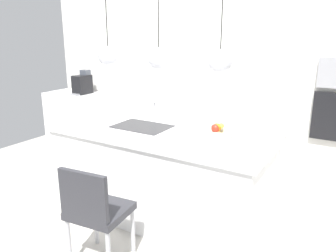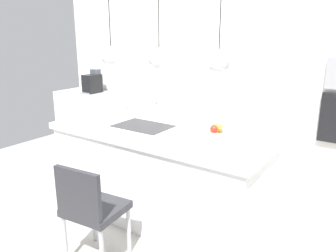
{
  "view_description": "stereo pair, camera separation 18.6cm",
  "coord_description": "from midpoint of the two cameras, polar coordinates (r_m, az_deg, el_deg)",
  "views": [
    {
      "loc": [
        1.7,
        -2.62,
        1.83
      ],
      "look_at": [
        0.1,
        0.0,
        0.97
      ],
      "focal_mm": 36.0,
      "sensor_mm": 36.0,
      "label": 1
    },
    {
      "loc": [
        1.85,
        -2.52,
        1.83
      ],
      "look_at": [
        0.1,
        0.0,
        0.97
      ],
      "focal_mm": 36.0,
      "sensor_mm": 36.0,
      "label": 2
    }
  ],
  "objects": [
    {
      "name": "pendant_light_right",
      "position": [
        2.84,
        6.94,
        10.82
      ],
      "size": [
        0.2,
        0.2,
        0.8
      ],
      "color": "silver"
    },
    {
      "name": "back_wall",
      "position": [
        4.61,
        8.58,
        8.93
      ],
      "size": [
        6.0,
        0.1,
        2.6
      ],
      "primitive_type": "cube",
      "color": "silver",
      "rests_on": "ground"
    },
    {
      "name": "floor",
      "position": [
        3.62,
        -2.92,
        -14.66
      ],
      "size": [
        6.6,
        6.6,
        0.0
      ],
      "primitive_type": "plane",
      "color": "#BCB7AD",
      "rests_on": "ground"
    },
    {
      "name": "chair_near",
      "position": [
        2.77,
        -14.17,
        -13.55
      ],
      "size": [
        0.48,
        0.46,
        0.86
      ],
      "color": "#333338",
      "rests_on": "ground"
    },
    {
      "name": "faucet",
      "position": [
        3.5,
        -3.97,
        2.97
      ],
      "size": [
        0.02,
        0.17,
        0.22
      ],
      "color": "silver",
      "rests_on": "kitchen_island"
    },
    {
      "name": "coffee_machine",
      "position": [
        5.67,
        -15.23,
        6.9
      ],
      "size": [
        0.2,
        0.35,
        0.38
      ],
      "color": "black",
      "rests_on": "side_counter"
    },
    {
      "name": "fruit_bowl",
      "position": [
        3.01,
        6.35,
        -1.17
      ],
      "size": [
        0.3,
        0.3,
        0.14
      ],
      "color": "beige",
      "rests_on": "kitchen_island"
    },
    {
      "name": "side_counter",
      "position": [
        5.85,
        -15.49,
        1.25
      ],
      "size": [
        1.1,
        0.6,
        0.86
      ],
      "primitive_type": "cube",
      "color": "white",
      "rests_on": "ground"
    },
    {
      "name": "sink_basin",
      "position": [
        3.37,
        -6.01,
        -0.17
      ],
      "size": [
        0.56,
        0.4,
        0.02
      ],
      "primitive_type": "cube",
      "color": "#2D2D30",
      "rests_on": "kitchen_island"
    },
    {
      "name": "kitchen_island",
      "position": [
        3.41,
        -3.03,
        -7.97
      ],
      "size": [
        2.19,
        0.92,
        0.92
      ],
      "color": "white",
      "rests_on": "ground"
    },
    {
      "name": "pendant_light_center",
      "position": [
        3.13,
        -3.33,
        11.36
      ],
      "size": [
        0.2,
        0.2,
        0.8
      ],
      "color": "silver"
    },
    {
      "name": "pendant_light_left",
      "position": [
        3.51,
        -11.62,
        11.53
      ],
      "size": [
        0.2,
        0.2,
        0.8
      ],
      "color": "silver"
    }
  ]
}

